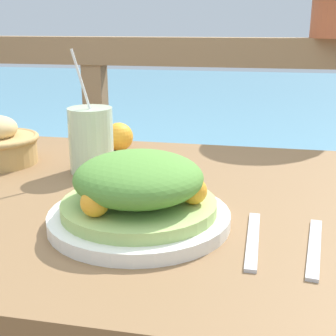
{
  "coord_description": "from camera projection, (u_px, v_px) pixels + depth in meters",
  "views": [
    {
      "loc": [
        0.11,
        -0.76,
        1.03
      ],
      "look_at": [
        -0.04,
        -0.02,
        0.8
      ],
      "focal_mm": 50.0,
      "sensor_mm": 36.0,
      "label": 1
    }
  ],
  "objects": [
    {
      "name": "patio_table",
      "position": [
        190.0,
        252.0,
        0.85
      ],
      "size": [
        1.12,
        0.76,
        0.74
      ],
      "color": "olive",
      "rests_on": "ground_plane"
    },
    {
      "name": "fork",
      "position": [
        253.0,
        239.0,
        0.65
      ],
      "size": [
        0.02,
        0.18,
        0.0
      ],
      "color": "silver",
      "rests_on": "patio_table"
    },
    {
      "name": "sea_backdrop",
      "position": [
        248.0,
        121.0,
        4.04
      ],
      "size": [
        12.0,
        4.0,
        0.45
      ],
      "color": "#568EA8",
      "rests_on": "ground_plane"
    },
    {
      "name": "orange_near_basket",
      "position": [
        119.0,
        137.0,
        1.11
      ],
      "size": [
        0.07,
        0.07,
        0.07
      ],
      "color": "#F9A328",
      "rests_on": "patio_table"
    },
    {
      "name": "salad_plate",
      "position": [
        139.0,
        195.0,
        0.7
      ],
      "size": [
        0.28,
        0.28,
        0.11
      ],
      "color": "white",
      "rests_on": "patio_table"
    },
    {
      "name": "railing_fence",
      "position": [
        226.0,
        123.0,
        1.55
      ],
      "size": [
        2.8,
        0.08,
        0.99
      ],
      "color": "#937551",
      "rests_on": "ground_plane"
    },
    {
      "name": "knife",
      "position": [
        314.0,
        247.0,
        0.63
      ],
      "size": [
        0.04,
        0.18,
        0.0
      ],
      "color": "silver",
      "rests_on": "patio_table"
    },
    {
      "name": "drink_glass",
      "position": [
        91.0,
        140.0,
        0.94
      ],
      "size": [
        0.09,
        0.09,
        0.25
      ],
      "color": "beige",
      "rests_on": "patio_table"
    }
  ]
}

